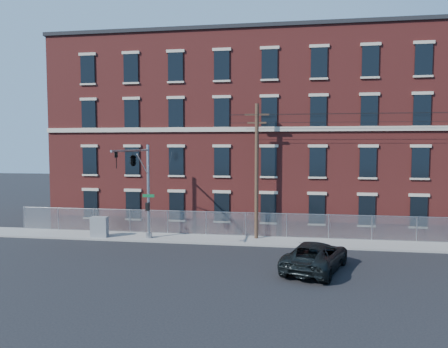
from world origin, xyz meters
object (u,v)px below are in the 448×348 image
utility_pole_near (257,169)px  utility_cabinet (99,227)px  traffic_signal_mast (137,170)px  pickup_truck (316,256)px

utility_pole_near → utility_cabinet: (-11.80, -1.40, -4.44)m
traffic_signal_mast → utility_pole_near: bearing=23.1°
utility_pole_near → traffic_signal_mast: bearing=-156.9°
traffic_signal_mast → utility_cabinet: 6.22m
utility_pole_near → pickup_truck: (3.89, -7.05, -4.53)m
utility_cabinet → utility_pole_near: bearing=2.2°
utility_cabinet → traffic_signal_mast: bearing=-32.5°
traffic_signal_mast → utility_cabinet: size_ratio=4.52×
traffic_signal_mast → pickup_truck: 13.25m
traffic_signal_mast → pickup_truck: size_ratio=1.20×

